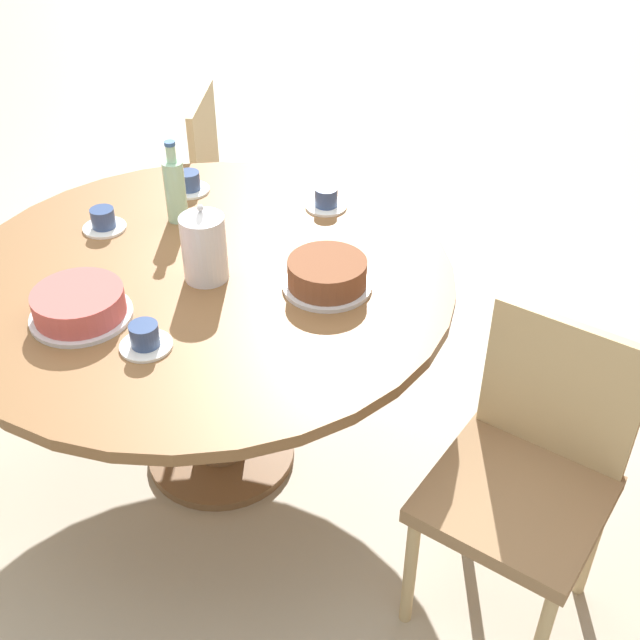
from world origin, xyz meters
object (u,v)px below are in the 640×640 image
object	(u,v)px
cake_second	(327,275)
cup_a	(103,221)
water_bottle	(175,189)
cake_main	(79,305)
cup_d	(326,200)
cup_c	(145,338)
chair_c	(527,475)
cup_b	(189,183)
chair_a	(242,192)
coffee_pot	(204,245)

from	to	relation	value
cake_second	cup_a	world-z (taller)	cake_second
cake_second	water_bottle	bearing A→B (deg)	-119.50
cake_main	cup_d	size ratio (longest dim) A/B	2.01
cake_main	cup_c	distance (m)	0.23
chair_c	cup_b	world-z (taller)	chair_c
water_bottle	cake_main	bearing A→B (deg)	-9.36
cake_main	cup_d	distance (m)	0.88
chair_a	cup_b	bearing A→B (deg)	171.28
coffee_pot	water_bottle	size ratio (longest dim) A/B	0.88
coffee_pot	chair_a	bearing A→B (deg)	-170.27
water_bottle	cake_main	xyz separation A→B (m)	(0.54, -0.09, -0.07)
cup_d	cup_a	bearing A→B (deg)	-68.96
cup_d	cake_main	bearing A→B (deg)	-37.38
cake_main	cake_second	world-z (taller)	cake_second
water_bottle	chair_a	bearing A→B (deg)	179.46
chair_a	water_bottle	distance (m)	0.80
chair_c	cake_main	xyz separation A→B (m)	(-0.10, -1.18, 0.31)
chair_c	cup_b	bearing A→B (deg)	168.15
cup_c	cake_second	bearing A→B (deg)	129.96
chair_c	coffee_pot	size ratio (longest dim) A/B	3.76
coffee_pot	water_bottle	world-z (taller)	water_bottle
water_bottle	cup_c	xyz separation A→B (m)	(0.63, 0.12, -0.08)
cup_b	cup_a	bearing A→B (deg)	-32.81
coffee_pot	cup_a	distance (m)	0.45
coffee_pot	cup_c	world-z (taller)	coffee_pot
cup_a	cup_c	distance (m)	0.63
cake_main	cup_a	bearing A→B (deg)	-165.29
cake_main	cup_b	xyz separation A→B (m)	(-0.73, 0.07, -0.01)
coffee_pot	cup_d	world-z (taller)	coffee_pot
chair_a	cake_main	xyz separation A→B (m)	(1.25, -0.10, 0.31)
cup_b	cup_c	world-z (taller)	same
cake_second	cup_a	size ratio (longest dim) A/B	1.86
chair_a	cup_c	bearing A→B (deg)	179.32
coffee_pot	cup_d	bearing A→B (deg)	150.09
water_bottle	cup_a	size ratio (longest dim) A/B	1.97
chair_c	coffee_pot	bearing A→B (deg)	-175.63
water_bottle	cake_main	world-z (taller)	water_bottle
coffee_pot	cake_second	bearing A→B (deg)	91.07
coffee_pot	cup_b	world-z (taller)	coffee_pot
cup_a	cake_main	bearing A→B (deg)	14.71
cup_a	cup_c	xyz separation A→B (m)	(0.54, 0.33, 0.00)
chair_c	cup_d	size ratio (longest dim) A/B	6.50
chair_a	cup_d	size ratio (longest dim) A/B	6.50
chair_c	cake_main	size ratio (longest dim) A/B	3.23
cup_a	cup_d	distance (m)	0.70
cup_a	cup_c	bearing A→B (deg)	31.29
cup_c	chair_c	bearing A→B (deg)	89.18
chair_c	cup_b	size ratio (longest dim) A/B	6.50
chair_a	water_bottle	xyz separation A→B (m)	(0.71, -0.01, 0.37)
cup_a	cup_b	size ratio (longest dim) A/B	1.00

